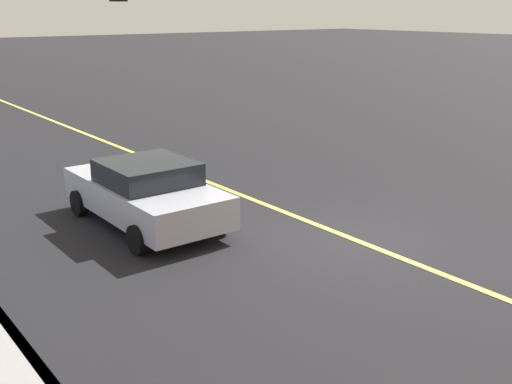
{
  "coord_description": "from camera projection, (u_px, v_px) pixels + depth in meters",
  "views": [
    {
      "loc": [
        -8.23,
        8.85,
        4.6
      ],
      "look_at": [
        -0.65,
        3.06,
        1.75
      ],
      "focal_mm": 43.15,
      "sensor_mm": 36.0,
      "label": 1
    }
  ],
  "objects": [
    {
      "name": "curb_edge",
      "position": [
        17.0,
        341.0,
        8.73
      ],
      "size": [
        80.0,
        0.16,
        0.15
      ],
      "primitive_type": "cube",
      "color": "slate",
      "rests_on": "ground"
    },
    {
      "name": "lane_stripe_center",
      "position": [
        355.0,
        240.0,
        12.73
      ],
      "size": [
        80.0,
        0.16,
        0.01
      ],
      "primitive_type": "cube",
      "color": "#D8CC4C",
      "rests_on": "ground"
    },
    {
      "name": "car_silver",
      "position": [
        146.0,
        192.0,
        13.44
      ],
      "size": [
        4.47,
        2.11,
        1.46
      ],
      "color": "#A8AAB2",
      "rests_on": "ground"
    },
    {
      "name": "ground",
      "position": [
        355.0,
        240.0,
        12.73
      ],
      "size": [
        200.0,
        200.0,
        0.0
      ],
      "primitive_type": "plane",
      "color": "black"
    }
  ]
}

